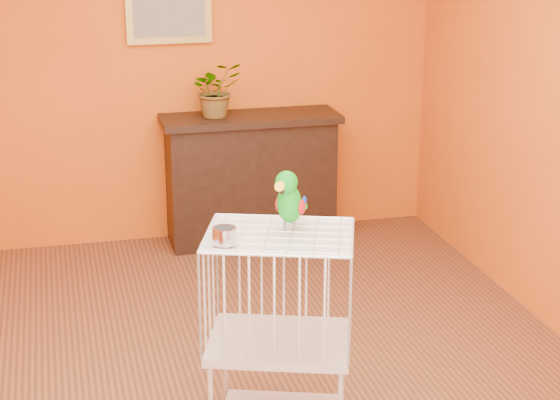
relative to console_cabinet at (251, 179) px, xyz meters
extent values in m
plane|color=brown|center=(-0.55, -2.02, -0.49)|extent=(4.50, 4.50, 0.00)
plane|color=orange|center=(-0.55, 0.23, 0.81)|extent=(4.00, 0.00, 4.00)
plane|color=orange|center=(-0.55, -4.27, 0.81)|extent=(4.00, 0.00, 4.00)
cube|color=black|center=(0.00, 0.00, -0.03)|extent=(1.24, 0.41, 0.93)
cube|color=black|center=(0.00, 0.00, 0.46)|extent=(1.32, 0.47, 0.05)
cube|color=black|center=(0.00, -0.18, -0.03)|extent=(0.87, 0.02, 0.46)
cube|color=#502816|center=(-0.26, -0.05, -0.13)|extent=(0.05, 0.19, 0.29)
cube|color=#415229|center=(-0.17, -0.05, -0.13)|extent=(0.05, 0.19, 0.29)
cube|color=#502816|center=(-0.08, -0.05, -0.13)|extent=(0.05, 0.19, 0.29)
cube|color=#415229|center=(0.02, -0.05, -0.13)|extent=(0.05, 0.19, 0.29)
cube|color=#502816|center=(0.13, -0.05, -0.13)|extent=(0.05, 0.19, 0.29)
imported|color=#26722D|center=(-0.25, 0.02, 0.65)|extent=(0.43, 0.46, 0.32)
cube|color=#AE943E|center=(-0.55, 0.20, 1.26)|extent=(0.62, 0.03, 0.50)
cube|color=gray|center=(-0.55, 0.19, 1.26)|extent=(0.52, 0.01, 0.40)
cube|color=beige|center=(-0.44, -2.69, -0.01)|extent=(0.80, 0.70, 0.04)
cube|color=beige|center=(-0.44, -2.69, 0.54)|extent=(0.80, 0.70, 0.01)
cylinder|color=beige|center=(-0.65, -2.37, -0.26)|extent=(0.02, 0.02, 0.46)
cylinder|color=beige|center=(-0.08, -2.57, -0.26)|extent=(0.02, 0.02, 0.46)
cylinder|color=silver|center=(-0.71, -2.76, 0.59)|extent=(0.11, 0.11, 0.08)
cylinder|color=#59544C|center=(-0.40, -2.63, 0.56)|extent=(0.01, 0.01, 0.04)
cylinder|color=#59544C|center=(-0.37, -2.66, 0.56)|extent=(0.01, 0.01, 0.04)
ellipsoid|color=#10880D|center=(-0.38, -2.65, 0.67)|extent=(0.19, 0.20, 0.21)
ellipsoid|color=#10880D|center=(-0.41, -2.67, 0.79)|extent=(0.15, 0.15, 0.10)
cone|color=orange|center=(-0.44, -2.71, 0.77)|extent=(0.08, 0.08, 0.07)
cone|color=black|center=(-0.43, -2.70, 0.76)|extent=(0.04, 0.04, 0.03)
sphere|color=black|center=(-0.45, -2.67, 0.80)|extent=(0.02, 0.02, 0.02)
sphere|color=black|center=(-0.39, -2.71, 0.80)|extent=(0.02, 0.02, 0.02)
ellipsoid|color=#A50C0C|center=(-0.42, -2.60, 0.66)|extent=(0.06, 0.06, 0.07)
ellipsoid|color=navy|center=(-0.33, -2.68, 0.66)|extent=(0.06, 0.06, 0.07)
cone|color=#10880D|center=(-0.34, -2.59, 0.60)|extent=(0.15, 0.16, 0.12)
camera|label=1|loc=(-1.41, -6.62, 2.02)|focal=60.00mm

